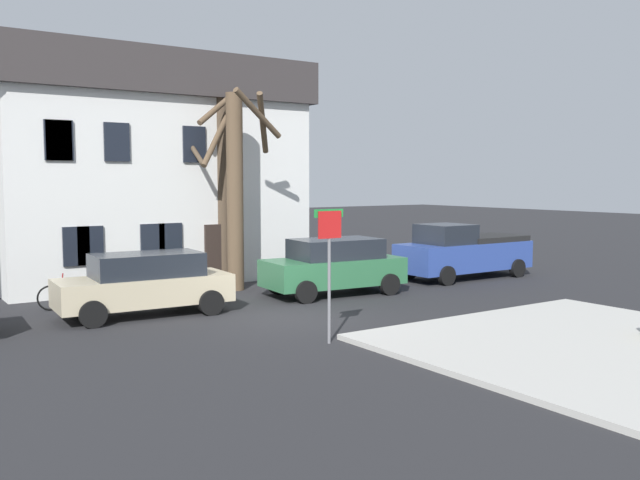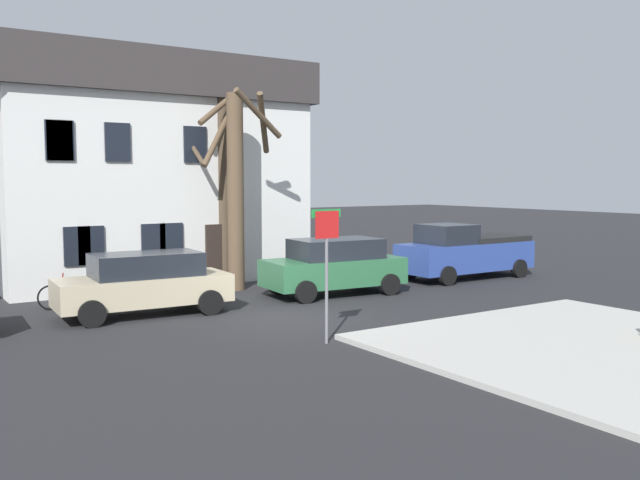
{
  "view_description": "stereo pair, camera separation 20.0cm",
  "coord_description": "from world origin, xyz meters",
  "views": [
    {
      "loc": [
        -9.25,
        -15.21,
        3.62
      ],
      "look_at": [
        2.46,
        2.12,
        1.78
      ],
      "focal_mm": 38.4,
      "sensor_mm": 36.0,
      "label": 1
    },
    {
      "loc": [
        -9.09,
        -15.32,
        3.62
      ],
      "look_at": [
        2.46,
        2.12,
        1.78
      ],
      "focal_mm": 38.4,
      "sensor_mm": 36.0,
      "label": 2
    }
  ],
  "objects": [
    {
      "name": "sidewalk_slab",
      "position": [
        3.77,
        -7.12,
        0.06
      ],
      "size": [
        8.28,
        8.72,
        0.12
      ],
      "primitive_type": "cube",
      "color": "#B7B5AD",
      "rests_on": "ground_plane"
    },
    {
      "name": "building_main",
      "position": [
        -0.52,
        10.13,
        4.01
      ],
      "size": [
        11.0,
        8.36,
        7.9
      ],
      "color": "white",
      "rests_on": "ground_plane"
    },
    {
      "name": "tree_bare_far",
      "position": [
        1.2,
        6.3,
        3.91
      ],
      "size": [
        2.79,
        2.59,
        7.7
      ],
      "color": "#4C3D2D",
      "rests_on": "ground_plane"
    },
    {
      "name": "street_sign_pole",
      "position": [
        -0.73,
        -2.97,
        2.08
      ],
      "size": [
        0.76,
        0.07,
        2.98
      ],
      "color": "slate",
      "rests_on": "ground_plane"
    },
    {
      "name": "ground_plane",
      "position": [
        0.0,
        0.0,
        0.0
      ],
      "size": [
        120.0,
        120.0,
        0.0
      ],
      "primitive_type": "plane",
      "color": "#262628"
    },
    {
      "name": "pickup_truck_blue",
      "position": [
        9.15,
        2.58,
        0.98
      ],
      "size": [
        5.33,
        2.16,
        2.03
      ],
      "color": "#2D4799",
      "rests_on": "ground_plane"
    },
    {
      "name": "car_beige_wagon",
      "position": [
        -3.01,
        2.37,
        0.88
      ],
      "size": [
        4.62,
        2.15,
        1.68
      ],
      "color": "#C6B793",
      "rests_on": "ground_plane"
    },
    {
      "name": "tree_bare_mid",
      "position": [
        0.98,
        4.83,
        3.55
      ],
      "size": [
        2.5,
        2.53,
        6.58
      ],
      "color": "brown",
      "rests_on": "ground_plane"
    },
    {
      "name": "car_green_wagon",
      "position": [
        3.11,
        2.28,
        0.92
      ],
      "size": [
        4.55,
        2.4,
        1.77
      ],
      "color": "#2D6B42",
      "rests_on": "ground_plane"
    },
    {
      "name": "bicycle_leaning",
      "position": [
        -4.45,
        4.4,
        0.37
      ],
      "size": [
        1.73,
        0.38,
        1.03
      ],
      "color": "black",
      "rests_on": "ground_plane"
    }
  ]
}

